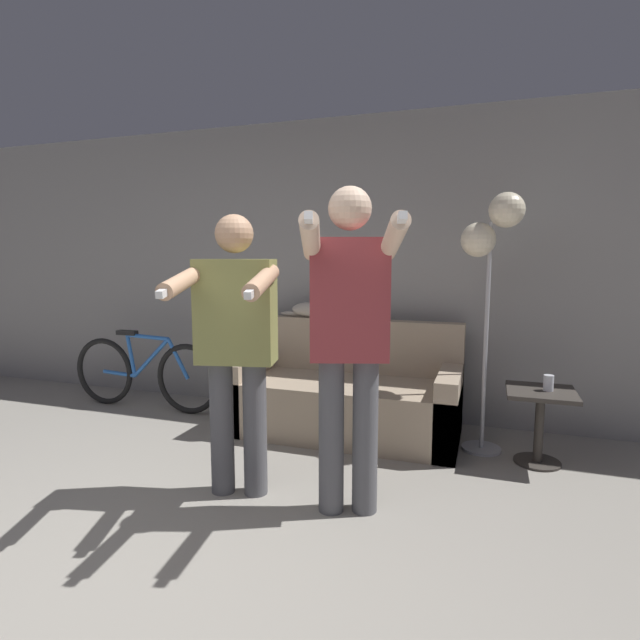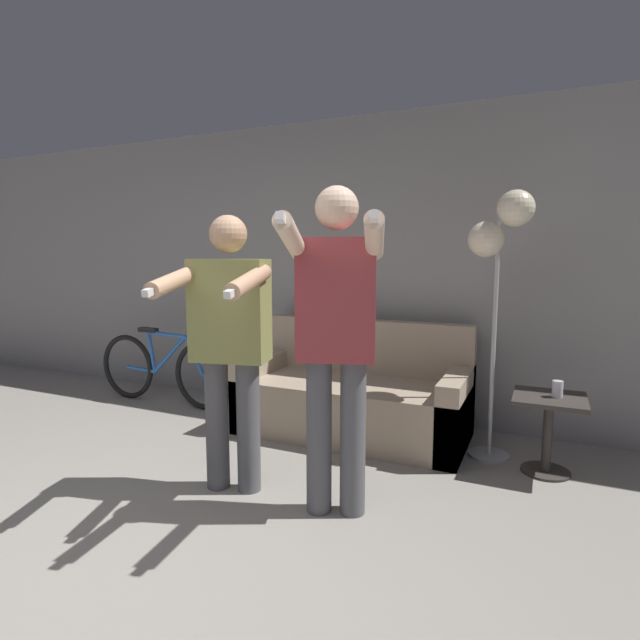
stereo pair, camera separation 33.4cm
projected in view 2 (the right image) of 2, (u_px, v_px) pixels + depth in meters
ground_plane at (74, 583)px, 2.18m from camera, size 16.00×16.00×0.00m
wall_back at (328, 269)px, 4.51m from camera, size 10.00×0.05×2.60m
couch at (354, 398)px, 4.00m from camera, size 1.78×0.82×0.88m
person_left at (229, 335)px, 2.93m from camera, size 0.61×0.75×1.65m
person_right at (336, 329)px, 2.64m from camera, size 0.62×0.75×1.78m
cat at (326, 309)px, 4.34m from camera, size 0.53×0.12×0.16m
floor_lamp at (500, 242)px, 3.36m from camera, size 0.42×0.28×1.85m
side_table at (548, 418)px, 3.24m from camera, size 0.44×0.44×0.52m
cup at (558, 389)px, 3.20m from camera, size 0.07×0.07×0.11m
bicycle at (164, 369)px, 4.78m from camera, size 1.57×0.07×0.73m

